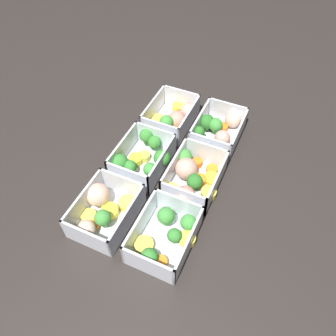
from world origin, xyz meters
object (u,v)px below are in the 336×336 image
Objects in this scene: container_near_left at (166,236)px; container_far_right at (174,118)px; container_near_right at (218,129)px; container_far_left at (103,209)px; container_near_center at (191,177)px; container_far_center at (143,158)px.

container_far_right is (0.32, 0.13, -0.00)m from container_near_left.
container_far_right is (-0.01, 0.12, -0.00)m from container_near_right.
container_far_left is at bearing 156.94° from container_near_right.
container_near_center and container_far_right have the same top height.
container_near_left is at bearing -176.77° from container_near_center.
container_near_center is 0.20m from container_far_right.
container_near_left is 0.93× the size of container_far_center.
container_far_left is at bearing 176.22° from container_far_center.
container_far_left is at bearing 89.74° from container_near_left.
container_near_right is (0.17, -0.00, -0.00)m from container_near_center.
container_near_center and container_far_left have the same top height.
container_near_left and container_near_right have the same top height.
container_near_right is at bearing 0.88° from container_near_left.
container_near_center is at bearing -145.01° from container_far_right.
container_near_left is 0.96× the size of container_far_right.
container_far_left is 0.32m from container_far_right.
container_near_left and container_far_right have the same top height.
container_near_center is 1.07× the size of container_far_right.
container_far_left is (-0.15, 0.14, -0.00)m from container_near_center.
container_far_center is (0.01, 0.13, 0.00)m from container_near_center.
container_near_left is 1.00× the size of container_far_left.
container_near_left is 0.90× the size of container_near_center.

